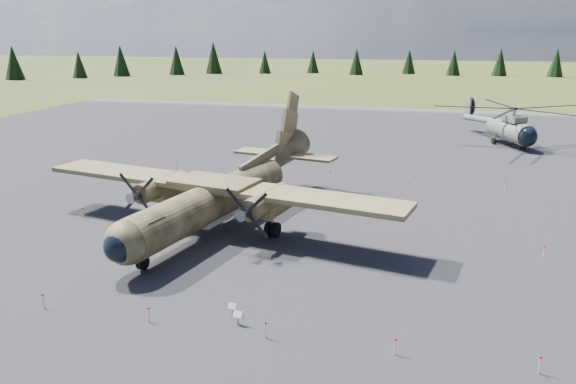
# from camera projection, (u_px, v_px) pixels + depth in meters

# --- Properties ---
(ground) EXTENTS (500.00, 500.00, 0.00)m
(ground) POSITION_uv_depth(u_px,v_px,m) (291.00, 236.00, 39.49)
(ground) COLOR brown
(ground) RESTS_ON ground
(apron) EXTENTS (120.00, 120.00, 0.04)m
(apron) POSITION_uv_depth(u_px,v_px,m) (318.00, 197.00, 48.82)
(apron) COLOR #505155
(apron) RESTS_ON ground
(transport_plane) EXTENTS (28.33, 25.44, 9.36)m
(transport_plane) POSITION_uv_depth(u_px,v_px,m) (222.00, 191.00, 40.97)
(transport_plane) COLOR #353B20
(transport_plane) RESTS_ON ground
(helicopter_near) EXTENTS (25.21, 25.21, 4.86)m
(helicopter_near) POSITION_uv_depth(u_px,v_px,m) (511.00, 118.00, 69.42)
(helicopter_near) COLOR slate
(helicopter_near) RESTS_ON ground
(info_placard_left) EXTENTS (0.47, 0.26, 0.69)m
(info_placard_left) POSITION_uv_depth(u_px,v_px,m) (232.00, 307.00, 28.41)
(info_placard_left) COLOR gray
(info_placard_left) RESTS_ON ground
(info_placard_right) EXTENTS (0.50, 0.29, 0.74)m
(info_placard_right) POSITION_uv_depth(u_px,v_px,m) (238.00, 316.00, 27.50)
(info_placard_right) COLOR gray
(info_placard_right) RESTS_ON ground
(barrier_fence) EXTENTS (33.12, 29.62, 0.85)m
(barrier_fence) POSITION_uv_depth(u_px,v_px,m) (285.00, 229.00, 39.38)
(barrier_fence) COLOR white
(barrier_fence) RESTS_ON ground
(treeline) EXTENTS (331.02, 325.34, 10.97)m
(treeline) POSITION_uv_depth(u_px,v_px,m) (267.00, 204.00, 30.99)
(treeline) COLOR black
(treeline) RESTS_ON ground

